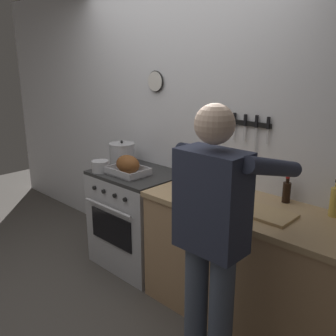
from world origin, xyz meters
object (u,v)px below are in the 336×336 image
Objects in this scene: saucepan at (100,166)px; bottle_dish_soap at (197,176)px; roasting_pan at (128,166)px; cutting_board at (265,214)px; bottle_cooking_oil at (336,201)px; stock_pot at (122,154)px; bottle_hot_sauce at (205,174)px; bottle_soy_sauce at (287,192)px; bottle_wine_red at (183,168)px; stove at (138,218)px; person_cook at (213,232)px.

bottle_dish_soap is (0.88, 0.28, 0.03)m from saucepan.
roasting_pan reaches higher than cutting_board.
bottle_cooking_oil is (0.33, 0.29, 0.09)m from cutting_board.
cutting_board is (1.61, -0.14, -0.09)m from stock_pot.
roasting_pan is at bearing 24.98° from saucepan.
stock_pot is 1.54× the size of bottle_hot_sauce.
bottle_cooking_oil is 0.34m from bottle_soy_sauce.
bottle_wine_red is (-0.80, 0.11, 0.12)m from cutting_board.
bottle_soy_sauce is at bearing 5.76° from stock_pot.
bottle_dish_soap reaches higher than cutting_board.
bottle_dish_soap is 1.06× the size of bottle_soy_sauce.
stock_pot reaches higher than bottle_dish_soap.
cutting_board is 1.48× the size of bottle_cooking_oil.
roasting_pan is at bearing -31.36° from stock_pot.
bottle_hot_sauce is (0.89, 0.13, -0.04)m from stock_pot.
bottle_hot_sauce is at bearing -177.74° from bottle_soy_sauce.
bottle_dish_soap is at bearing 17.82° from saucepan.
saucepan is at bearing -163.77° from bottle_soy_sauce.
roasting_pan is 0.98× the size of cutting_board.
bottle_dish_soap reaches higher than stove.
cutting_board is at bearing 5.42° from saucepan.
roasting_pan is at bearing -152.78° from bottle_hot_sauce.
bottle_wine_red is 1.68× the size of bottle_soy_sauce.
roasting_pan is 2.25× the size of bottle_hot_sauce.
bottle_hot_sauce is (0.85, 0.42, 0.01)m from saucepan.
person_cook reaches higher than stock_pot.
saucepan is (-0.25, -0.11, -0.03)m from roasting_pan.
saucepan is at bearing -81.23° from stock_pot.
stove is 0.60m from saucepan.
bottle_dish_soap is 0.13m from bottle_wine_red.
bottle_cooking_oil is at bearing -1.82° from bottle_soy_sauce.
bottle_cooking_oil is at bearing 42.02° from cutting_board.
cutting_board is at bearing -11.18° from bottle_dish_soap.
stove is 5.74× the size of bottle_hot_sauce.
person_cook reaches higher than saucepan.
stove is at bearing 41.88° from saucepan.
stove is 0.78m from bottle_wine_red.
bottle_soy_sauce reaches higher than bottle_hot_sauce.
roasting_pan is 1.68m from bottle_cooking_oil.
bottle_dish_soap is 0.69m from bottle_soy_sauce.
bottle_hot_sauce is at bearing 159.00° from cutting_board.
bottle_wine_red is at bearing -116.47° from bottle_hot_sauce.
stove is 5.83× the size of saucepan.
bottle_soy_sauce is at bearing 2.26° from bottle_hot_sauce.
cutting_board is 1.78× the size of bottle_dish_soap.
bottle_hot_sauce reaches higher than stove.
saucepan is at bearing 73.00° from person_cook.
bottle_soy_sauce is (1.31, 0.23, 0.53)m from stove.
roasting_pan is (-1.29, 0.49, 0.03)m from person_cook.
stock_pot is 0.93m from bottle_dish_soap.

